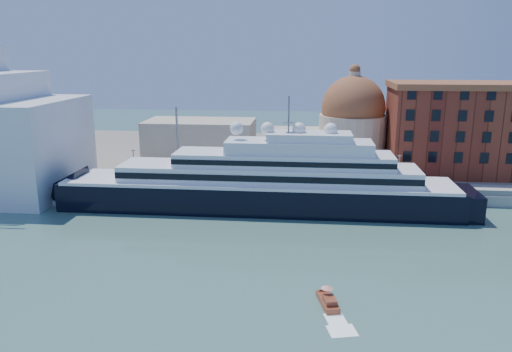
# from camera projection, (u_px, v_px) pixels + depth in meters

# --- Properties ---
(ground) EXTENTS (400.00, 400.00, 0.00)m
(ground) POSITION_uv_depth(u_px,v_px,m) (247.00, 251.00, 84.40)
(ground) COLOR #3C675E
(ground) RESTS_ON ground
(quay) EXTENTS (180.00, 10.00, 2.50)m
(quay) POSITION_uv_depth(u_px,v_px,m) (264.00, 189.00, 116.89)
(quay) COLOR gray
(quay) RESTS_ON ground
(land) EXTENTS (260.00, 72.00, 2.00)m
(land) POSITION_uv_depth(u_px,v_px,m) (275.00, 155.00, 156.49)
(land) COLOR slate
(land) RESTS_ON ground
(quay_fence) EXTENTS (180.00, 0.10, 1.20)m
(quay_fence) POSITION_uv_depth(u_px,v_px,m) (262.00, 187.00, 112.09)
(quay_fence) COLOR slate
(quay_fence) RESTS_ON quay
(superyacht) EXTENTS (94.13, 13.05, 28.13)m
(superyacht) POSITION_uv_depth(u_px,v_px,m) (245.00, 187.00, 105.69)
(superyacht) COLOR black
(superyacht) RESTS_ON ground
(service_barge) EXTENTS (11.00, 6.31, 2.35)m
(service_barge) POSITION_uv_depth(u_px,v_px,m) (74.00, 203.00, 108.45)
(service_barge) COLOR white
(service_barge) RESTS_ON ground
(water_taxi) EXTENTS (3.11, 5.86, 2.65)m
(water_taxi) POSITION_uv_depth(u_px,v_px,m) (328.00, 301.00, 66.27)
(water_taxi) COLOR maroon
(water_taxi) RESTS_ON ground
(warehouse) EXTENTS (43.00, 19.00, 23.25)m
(warehouse) POSITION_uv_depth(u_px,v_px,m) (475.00, 128.00, 126.09)
(warehouse) COLOR brown
(warehouse) RESTS_ON land
(church) EXTENTS (66.00, 18.00, 25.50)m
(church) POSITION_uv_depth(u_px,v_px,m) (295.00, 133.00, 136.77)
(church) COLOR beige
(church) RESTS_ON land
(lamp_posts) EXTENTS (120.80, 2.40, 18.00)m
(lamp_posts) POSITION_uv_depth(u_px,v_px,m) (208.00, 154.00, 114.35)
(lamp_posts) COLOR slate
(lamp_posts) RESTS_ON quay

